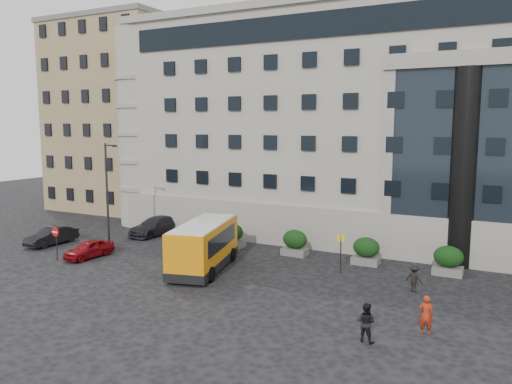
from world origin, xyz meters
TOP-DOWN VIEW (x-y plane):
  - ground at (0.00, 0.00)m, footprint 120.00×120.00m
  - civic_building at (6.00, 22.00)m, footprint 44.00×24.00m
  - entrance_column at (12.00, 10.30)m, footprint 1.80×1.80m
  - apartment_near at (-24.00, 20.00)m, footprint 14.00×14.00m
  - apartment_far at (-27.00, 38.00)m, footprint 13.00×13.00m
  - hedge_a at (-4.00, 7.80)m, footprint 1.80×1.26m
  - hedge_b at (1.20, 7.80)m, footprint 1.80×1.26m
  - hedge_c at (6.40, 7.80)m, footprint 1.80×1.26m
  - hedge_d at (11.60, 7.80)m, footprint 1.80×1.26m
  - street_lamp at (-11.94, 3.00)m, footprint 1.16×0.18m
  - bus_stop_sign at (5.50, 5.00)m, footprint 0.50×0.08m
  - no_entry_sign at (-13.00, -1.04)m, footprint 0.64×0.16m
  - minibus at (-2.67, 1.79)m, footprint 4.26×7.75m
  - red_truck at (-17.53, 17.26)m, footprint 2.60×4.94m
  - parked_car_a at (-11.50, 0.49)m, footprint 1.81×3.84m
  - parked_car_b at (-17.00, 1.98)m, footprint 1.63×4.27m
  - parked_car_c at (-11.97, 8.55)m, footprint 2.79×5.46m
  - parked_car_d at (-17.00, 13.49)m, footprint 2.99×5.28m
  - pedestrian_a at (11.75, -2.14)m, footprint 0.71×0.51m
  - pedestrian_b at (9.56, -4.18)m, footprint 0.93×0.76m
  - pedestrian_c at (10.27, 3.49)m, footprint 1.10×0.77m

SIDE VIEW (x-z plane):
  - ground at x=0.00m, z-range 0.00..0.00m
  - parked_car_a at x=-11.50m, z-range 0.00..1.27m
  - parked_car_b at x=-17.00m, z-range 0.00..1.39m
  - parked_car_d at x=-17.00m, z-range 0.00..1.39m
  - parked_car_c at x=-11.97m, z-range 0.00..1.52m
  - pedestrian_c at x=10.27m, z-range 0.00..1.56m
  - pedestrian_b at x=9.56m, z-range 0.00..1.75m
  - pedestrian_a at x=11.75m, z-range 0.00..1.79m
  - hedge_a at x=-4.00m, z-range 0.01..1.85m
  - hedge_b at x=1.20m, z-range 0.01..1.85m
  - hedge_c at x=6.40m, z-range 0.01..1.85m
  - hedge_d at x=11.60m, z-range 0.01..1.85m
  - red_truck at x=-17.53m, z-range 0.03..2.60m
  - no_entry_sign at x=-13.00m, z-range 0.49..2.81m
  - minibus at x=-2.67m, z-range 0.16..3.22m
  - bus_stop_sign at x=5.50m, z-range 0.47..2.99m
  - street_lamp at x=-11.94m, z-range 0.37..8.37m
  - entrance_column at x=12.00m, z-range 0.00..13.00m
  - civic_building at x=6.00m, z-range 0.00..18.00m
  - apartment_near at x=-24.00m, z-range 0.00..20.00m
  - apartment_far at x=-27.00m, z-range 0.00..22.00m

